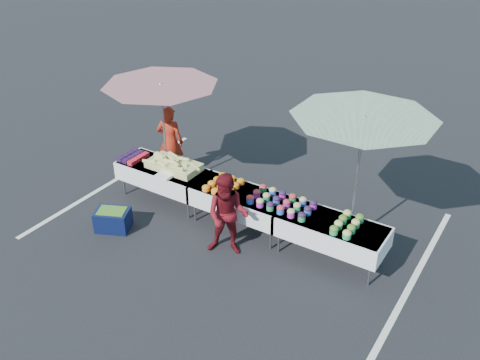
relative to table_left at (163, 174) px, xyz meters
The scene contains 17 objects.
ground 1.89m from the table_left, ahead, with size 80.00×80.00×0.00m, color black.
stripe_left 1.52m from the table_left, behind, with size 0.10×5.00×0.00m, color silver.
stripe_right 5.03m from the table_left, ahead, with size 0.10×5.00×0.00m, color silver.
table_left is the anchor object (origin of this frame).
table_center 1.80m from the table_left, ahead, with size 1.86×0.81×0.75m.
table_right 3.60m from the table_left, ahead, with size 1.86×0.81×0.75m.
berry_punnets 0.74m from the table_left, behind, with size 0.40×0.54×0.08m.
corn_pile 0.36m from the table_left, 10.10° to the left, with size 1.16×0.57×0.26m.
plastic_bags 0.47m from the table_left, 45.00° to the right, with size 0.30×0.25×0.05m, color white.
carrot_bowls 1.47m from the table_left, ahead, with size 0.55×0.69×0.11m.
potato_cups 2.66m from the table_left, ahead, with size 1.14×0.58×0.16m.
bean_baskets 3.87m from the table_left, ahead, with size 0.36×0.68×0.15m.
vendor 1.07m from the table_left, 120.64° to the left, with size 0.58×0.38×1.58m, color #AB2613.
customer 2.17m from the table_left, 20.28° to the right, with size 0.73×0.57×1.51m, color #5F0E15.
umbrella_left 1.57m from the table_left, 121.21° to the left, with size 2.39×2.39×2.29m.
umbrella_right 4.09m from the table_left, 10.30° to the left, with size 3.14×3.14×2.44m.
storage_bin 1.38m from the table_left, 96.14° to the right, with size 0.74×0.65×0.40m.
Camera 1 is at (4.42, -6.95, 5.75)m, focal length 40.00 mm.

